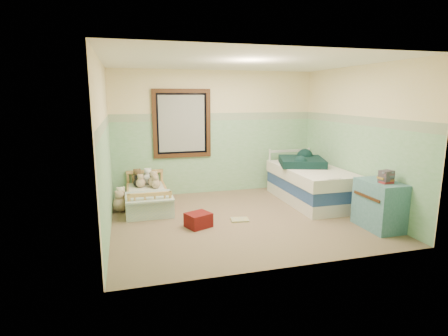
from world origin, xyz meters
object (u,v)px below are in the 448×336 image
object	(u,v)px
plush_floor_cream	(121,199)
floor_book	(240,220)
red_pillow	(198,220)
plush_floor_tan	(120,204)
dresser	(379,205)
twin_bed_frame	(310,196)
toddler_bed_frame	(148,202)

from	to	relation	value
plush_floor_cream	floor_book	world-z (taller)	plush_floor_cream
plush_floor_cream	red_pillow	xyz separation A→B (m)	(1.15, -1.45, -0.01)
plush_floor_tan	dresser	bearing A→B (deg)	-26.35
twin_bed_frame	floor_book	distance (m)	1.76
plush_floor_tan	dresser	world-z (taller)	dresser
plush_floor_tan	floor_book	xyz separation A→B (m)	(1.87, -1.01, -0.11)
plush_floor_cream	floor_book	size ratio (longest dim) A/B	0.85
twin_bed_frame	dresser	distance (m)	1.60
floor_book	twin_bed_frame	bearing A→B (deg)	30.84
plush_floor_tan	red_pillow	world-z (taller)	plush_floor_tan
plush_floor_tan	dresser	xyz separation A→B (m)	(3.81, -1.89, 0.24)
red_pillow	floor_book	bearing A→B (deg)	8.28
toddler_bed_frame	plush_floor_tan	xyz separation A→B (m)	(-0.48, -0.14, 0.03)
plush_floor_cream	red_pillow	world-z (taller)	plush_floor_cream
plush_floor_tan	dresser	size ratio (longest dim) A/B	0.35
plush_floor_tan	red_pillow	bearing A→B (deg)	-43.51
plush_floor_cream	twin_bed_frame	xyz separation A→B (m)	(3.49, -0.68, -0.01)
toddler_bed_frame	dresser	size ratio (longest dim) A/B	1.96
twin_bed_frame	dresser	bearing A→B (deg)	-78.62
plush_floor_cream	plush_floor_tan	world-z (taller)	plush_floor_tan
twin_bed_frame	floor_book	size ratio (longest dim) A/B	6.81
toddler_bed_frame	plush_floor_tan	bearing A→B (deg)	-164.29
toddler_bed_frame	dresser	xyz separation A→B (m)	(3.33, -2.02, 0.27)
toddler_bed_frame	plush_floor_cream	world-z (taller)	plush_floor_cream
floor_book	plush_floor_cream	bearing A→B (deg)	152.64
toddler_bed_frame	twin_bed_frame	distance (m)	3.06
floor_book	toddler_bed_frame	bearing A→B (deg)	149.19
floor_book	dresser	bearing A→B (deg)	-15.76
twin_bed_frame	plush_floor_tan	bearing A→B (deg)	174.40
plush_floor_cream	twin_bed_frame	world-z (taller)	plush_floor_cream
toddler_bed_frame	plush_floor_cream	distance (m)	0.51
toddler_bed_frame	dresser	world-z (taller)	dresser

